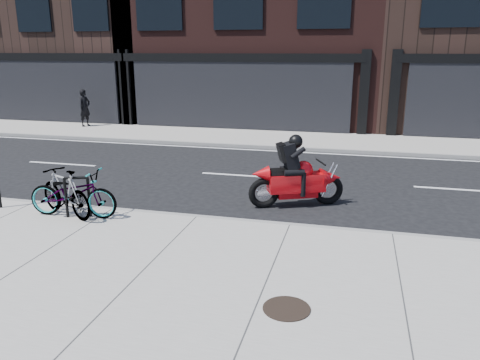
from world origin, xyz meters
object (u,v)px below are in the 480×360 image
(bicycle_rear, at_px, (65,192))
(pedestrian, at_px, (85,108))
(bike_rack, at_px, (77,193))
(motorcycle, at_px, (301,177))
(manhole_cover, at_px, (287,308))
(bicycle_front, at_px, (73,193))

(bicycle_rear, relative_size, pedestrian, 1.01)
(bike_rack, height_order, motorcycle, motorcycle)
(pedestrian, relative_size, manhole_cover, 2.58)
(motorcycle, relative_size, pedestrian, 1.27)
(manhole_cover, bearing_deg, pedestrian, 130.12)
(bike_rack, height_order, bicycle_rear, bicycle_rear)
(bicycle_rear, distance_m, motorcycle, 5.24)
(pedestrian, distance_m, manhole_cover, 17.92)
(bicycle_rear, xyz_separation_m, motorcycle, (4.71, 2.28, 0.05))
(pedestrian, bearing_deg, bike_rack, -135.70)
(motorcycle, distance_m, manhole_cover, 4.92)
(bike_rack, relative_size, bicycle_rear, 0.51)
(motorcycle, height_order, pedestrian, pedestrian)
(bike_rack, xyz_separation_m, bicycle_front, (-0.10, 0.00, -0.01))
(manhole_cover, bearing_deg, motorcycle, 94.88)
(bike_rack, bearing_deg, bicycle_front, 180.00)
(bike_rack, relative_size, motorcycle, 0.41)
(motorcycle, relative_size, manhole_cover, 3.28)
(bicycle_front, bearing_deg, bike_rack, -94.21)
(motorcycle, bearing_deg, manhole_cover, -108.97)
(bicycle_front, xyz_separation_m, bicycle_rear, (-0.18, 0.00, 0.01))
(motorcycle, bearing_deg, bicycle_rear, -178.03)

